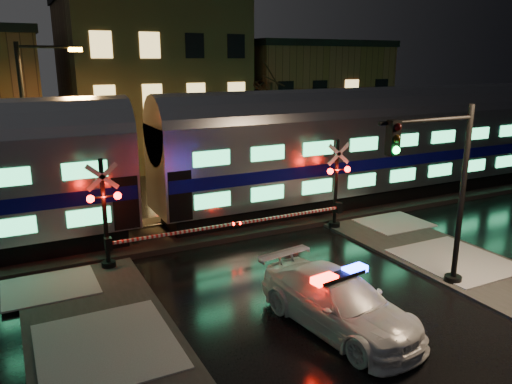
# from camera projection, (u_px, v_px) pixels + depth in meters

# --- Properties ---
(ground) EXTENTS (120.00, 120.00, 0.00)m
(ground) POSITION_uv_depth(u_px,v_px,m) (268.00, 266.00, 18.75)
(ground) COLOR black
(ground) RESTS_ON ground
(ballast) EXTENTS (90.00, 4.20, 0.24)m
(ballast) POSITION_uv_depth(u_px,v_px,m) (217.00, 225.00, 23.02)
(ballast) COLOR black
(ballast) RESTS_ON ground
(building_mid) EXTENTS (12.00, 11.00, 11.50)m
(building_mid) POSITION_uv_depth(u_px,v_px,m) (150.00, 84.00, 37.53)
(building_mid) COLOR brown
(building_mid) RESTS_ON ground
(building_right) EXTENTS (12.00, 10.00, 8.50)m
(building_right) POSITION_uv_depth(u_px,v_px,m) (300.00, 99.00, 43.18)
(building_right) COLOR #562F21
(building_right) RESTS_ON ground
(train) EXTENTS (51.00, 3.12, 5.92)m
(train) POSITION_uv_depth(u_px,v_px,m) (142.00, 162.00, 20.74)
(train) COLOR black
(train) RESTS_ON ballast
(police_car) EXTENTS (2.95, 5.69, 1.75)m
(police_car) POSITION_uv_depth(u_px,v_px,m) (339.00, 302.00, 14.26)
(police_car) COLOR white
(police_car) RESTS_ON ground
(crossing_signal_right) EXTENTS (5.82, 0.66, 4.12)m
(crossing_signal_right) POSITION_uv_depth(u_px,v_px,m) (330.00, 194.00, 22.22)
(crossing_signal_right) COLOR black
(crossing_signal_right) RESTS_ON ground
(crossing_signal_left) EXTENTS (5.89, 0.66, 4.17)m
(crossing_signal_left) POSITION_uv_depth(u_px,v_px,m) (116.00, 224.00, 18.09)
(crossing_signal_left) COLOR black
(crossing_signal_left) RESTS_ON ground
(traffic_light) EXTENTS (3.98, 0.71, 6.16)m
(traffic_light) POSITION_uv_depth(u_px,v_px,m) (442.00, 197.00, 15.93)
(traffic_light) COLOR black
(traffic_light) RESTS_ON ground
(streetlight) EXTENTS (2.76, 0.29, 8.26)m
(streetlight) POSITION_uv_depth(u_px,v_px,m) (33.00, 124.00, 22.17)
(streetlight) COLOR black
(streetlight) RESTS_ON ground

